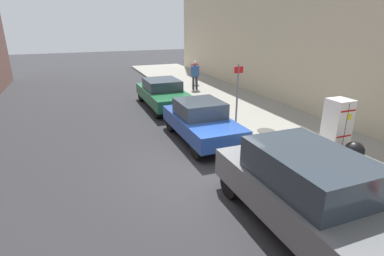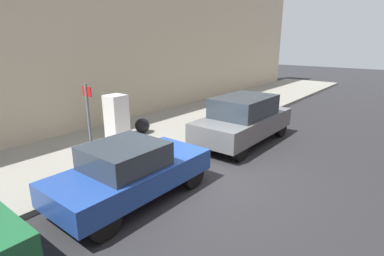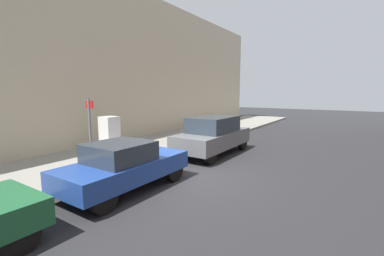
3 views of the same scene
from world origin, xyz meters
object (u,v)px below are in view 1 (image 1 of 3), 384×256
discarded_refrigerator (337,124)px  street_sign_post (237,95)px  parked_suv_gray (306,190)px  trash_bag (354,151)px  pedestrian_standing_near (195,74)px  parked_hatchback_blue (201,121)px  pedestrian_walking_far (195,71)px  parked_sedan_green (163,93)px

discarded_refrigerator → street_sign_post: 3.54m
discarded_refrigerator → street_sign_post: bearing=-48.2°
street_sign_post → parked_suv_gray: bearing=74.9°
parked_suv_gray → trash_bag: bearing=-152.4°
trash_bag → pedestrian_standing_near: pedestrian_standing_near is taller
parked_hatchback_blue → pedestrian_walking_far: bearing=-110.6°
trash_bag → parked_suv_gray: bearing=27.6°
street_sign_post → parked_sedan_green: street_sign_post is taller
street_sign_post → parked_hatchback_blue: (1.48, 0.05, -0.83)m
discarded_refrigerator → pedestrian_walking_far: bearing=-88.6°
parked_hatchback_blue → parked_suv_gray: bearing=90.0°
pedestrian_standing_near → parked_hatchback_blue: size_ratio=0.42×
street_sign_post → parked_suv_gray: (1.48, 5.47, -0.67)m
pedestrian_standing_near → parked_hatchback_blue: pedestrian_standing_near is taller
parked_hatchback_blue → parked_sedan_green: bearing=-90.0°
pedestrian_walking_far → parked_suv_gray: 15.17m
pedestrian_walking_far → parked_sedan_green: pedestrian_walking_far is taller
parked_suv_gray → pedestrian_walking_far: bearing=-103.4°
pedestrian_standing_near → parked_suv_gray: 13.40m
parked_suv_gray → parked_hatchback_blue: bearing=-90.0°
trash_bag → parked_hatchback_blue: bearing=-45.3°
pedestrian_walking_far → street_sign_post: bearing=-49.5°
discarded_refrigerator → parked_sedan_green: discarded_refrigerator is taller
pedestrian_walking_far → parked_sedan_green: bearing=-75.8°
discarded_refrigerator → pedestrian_walking_far: size_ratio=1.05×
discarded_refrigerator → pedestrian_standing_near: size_ratio=0.98×
pedestrian_walking_far → pedestrian_standing_near: bearing=-58.8°
pedestrian_standing_near → parked_hatchback_blue: (2.85, 7.66, -0.37)m
street_sign_post → pedestrian_standing_near: 7.75m
discarded_refrigerator → trash_bag: bearing=75.7°
discarded_refrigerator → parked_suv_gray: (3.80, 2.87, -0.06)m
discarded_refrigerator → trash_bag: size_ratio=2.79×
parked_sedan_green → street_sign_post: bearing=106.8°
street_sign_post → pedestrian_standing_near: (-1.37, -7.62, -0.46)m
street_sign_post → discarded_refrigerator: bearing=131.8°
pedestrian_walking_far → parked_sedan_green: size_ratio=0.34×
pedestrian_standing_near → pedestrian_walking_far: bearing=100.2°
street_sign_post → pedestrian_walking_far: (-2.03, -9.28, -0.53)m
parked_hatchback_blue → parked_suv_gray: parked_suv_gray is taller
discarded_refrigerator → street_sign_post: size_ratio=0.64×
street_sign_post → parked_hatchback_blue: 1.70m
street_sign_post → pedestrian_standing_near: size_ratio=1.52×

